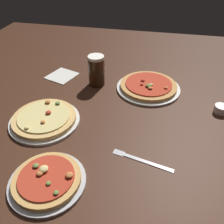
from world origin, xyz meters
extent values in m
cube|color=#3D2114|center=(0.00, 0.00, -0.01)|extent=(2.40, 2.40, 0.03)
cylinder|color=silver|center=(-0.28, -0.11, 0.01)|extent=(0.31, 0.31, 0.01)
cylinder|color=tan|center=(-0.28, -0.11, 0.02)|extent=(0.28, 0.28, 0.02)
cylinder|color=#DBC67A|center=(-0.28, -0.11, 0.03)|extent=(0.23, 0.23, 0.01)
ellipsoid|color=#C67038|center=(-0.26, -0.15, 0.04)|extent=(0.02, 0.02, 0.01)
ellipsoid|color=#B73823|center=(-0.27, -0.09, 0.04)|extent=(0.02, 0.02, 0.01)
ellipsoid|color=#C67038|center=(-0.31, -0.01, 0.04)|extent=(0.03, 0.03, 0.01)
ellipsoid|color=#DBC67A|center=(-0.31, -0.20, 0.04)|extent=(0.02, 0.02, 0.01)
ellipsoid|color=olive|center=(-0.26, -0.01, 0.04)|extent=(0.02, 0.02, 0.01)
cylinder|color=silver|center=(0.14, 0.27, 0.01)|extent=(0.34, 0.34, 0.01)
cylinder|color=tan|center=(0.14, 0.27, 0.02)|extent=(0.30, 0.30, 0.02)
cylinder|color=#B73823|center=(0.14, 0.27, 0.03)|extent=(0.25, 0.25, 0.01)
ellipsoid|color=#C67038|center=(0.23, 0.23, 0.04)|extent=(0.02, 0.02, 0.01)
ellipsoid|color=olive|center=(0.14, 0.23, 0.04)|extent=(0.03, 0.03, 0.01)
ellipsoid|color=#B73823|center=(0.11, 0.24, 0.04)|extent=(0.02, 0.02, 0.01)
ellipsoid|color=#B73823|center=(0.11, 0.28, 0.04)|extent=(0.02, 0.02, 0.01)
ellipsoid|color=#C67038|center=(0.16, 0.21, 0.04)|extent=(0.02, 0.02, 0.01)
ellipsoid|color=#DBC67A|center=(0.16, 0.25, 0.04)|extent=(0.02, 0.02, 0.01)
cylinder|color=#B2B2B7|center=(-0.14, -0.41, 0.01)|extent=(0.26, 0.26, 0.01)
cylinder|color=tan|center=(-0.14, -0.41, 0.02)|extent=(0.23, 0.23, 0.02)
cylinder|color=#B73823|center=(-0.14, -0.41, 0.03)|extent=(0.19, 0.19, 0.01)
ellipsoid|color=olive|center=(-0.08, -0.46, 0.04)|extent=(0.02, 0.02, 0.01)
ellipsoid|color=olive|center=(-0.19, -0.38, 0.04)|extent=(0.02, 0.02, 0.01)
ellipsoid|color=#DBC67A|center=(-0.15, -0.39, 0.04)|extent=(0.03, 0.03, 0.02)
ellipsoid|color=olive|center=(-0.12, -0.43, 0.04)|extent=(0.02, 0.02, 0.01)
ellipsoid|color=#C67038|center=(-0.16, -0.40, 0.04)|extent=(0.02, 0.02, 0.01)
ellipsoid|color=#C67038|center=(-0.06, -0.39, 0.04)|extent=(0.03, 0.03, 0.01)
cylinder|color=black|center=(-0.14, 0.26, 0.08)|extent=(0.09, 0.09, 0.15)
cylinder|color=white|center=(-0.14, 0.26, 0.16)|extent=(0.09, 0.09, 0.02)
torus|color=silver|center=(-0.13, 0.31, 0.08)|extent=(0.03, 0.10, 0.10)
cylinder|color=white|center=(0.49, 0.13, 0.02)|extent=(0.06, 0.06, 0.04)
cube|color=silver|center=(-0.37, 0.31, 0.00)|extent=(0.19, 0.19, 0.01)
cube|color=silver|center=(0.19, -0.25, 0.00)|extent=(0.20, 0.06, 0.01)
cube|color=silver|center=(0.07, -0.22, 0.00)|extent=(0.05, 0.03, 0.00)
camera|label=1|loc=(0.18, -0.84, 0.68)|focal=37.95mm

